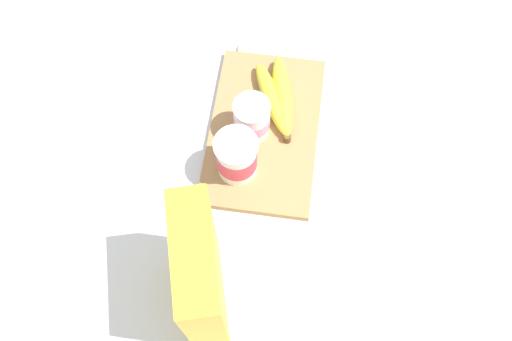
{
  "coord_description": "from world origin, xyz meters",
  "views": [
    {
      "loc": [
        -0.51,
        -0.05,
        0.94
      ],
      "look_at": [
        -0.11,
        0.0,
        0.07
      ],
      "focal_mm": 38.9,
      "sensor_mm": 36.0,
      "label": 1
    }
  ],
  "objects_px": {
    "yogurt_cup_front": "(237,157)",
    "yogurt_cup_back": "(252,119)",
    "banana_bunch": "(278,97)",
    "cutting_board": "(264,130)",
    "spoon": "(247,38)",
    "cereal_box": "(201,275)"
  },
  "relations": [
    {
      "from": "cutting_board",
      "to": "yogurt_cup_back",
      "type": "bearing_deg",
      "value": 106.51
    },
    {
      "from": "yogurt_cup_back",
      "to": "cereal_box",
      "type": "bearing_deg",
      "value": 174.47
    },
    {
      "from": "cutting_board",
      "to": "yogurt_cup_back",
      "type": "height_order",
      "value": "yogurt_cup_back"
    },
    {
      "from": "yogurt_cup_front",
      "to": "banana_bunch",
      "type": "height_order",
      "value": "yogurt_cup_front"
    },
    {
      "from": "cereal_box",
      "to": "yogurt_cup_front",
      "type": "height_order",
      "value": "cereal_box"
    },
    {
      "from": "yogurt_cup_front",
      "to": "spoon",
      "type": "xyz_separation_m",
      "value": [
        0.3,
        0.03,
        -0.06
      ]
    },
    {
      "from": "yogurt_cup_front",
      "to": "spoon",
      "type": "distance_m",
      "value": 0.31
    },
    {
      "from": "yogurt_cup_front",
      "to": "yogurt_cup_back",
      "type": "height_order",
      "value": "yogurt_cup_front"
    },
    {
      "from": "cereal_box",
      "to": "yogurt_cup_back",
      "type": "relative_size",
      "value": 3.18
    },
    {
      "from": "cutting_board",
      "to": "banana_bunch",
      "type": "bearing_deg",
      "value": -16.73
    },
    {
      "from": "cutting_board",
      "to": "yogurt_cup_back",
      "type": "distance_m",
      "value": 0.06
    },
    {
      "from": "yogurt_cup_front",
      "to": "yogurt_cup_back",
      "type": "relative_size",
      "value": 1.15
    },
    {
      "from": "yogurt_cup_front",
      "to": "yogurt_cup_back",
      "type": "distance_m",
      "value": 0.09
    },
    {
      "from": "cereal_box",
      "to": "banana_bunch",
      "type": "bearing_deg",
      "value": 153.37
    },
    {
      "from": "cereal_box",
      "to": "yogurt_cup_back",
      "type": "distance_m",
      "value": 0.32
    },
    {
      "from": "yogurt_cup_back",
      "to": "banana_bunch",
      "type": "relative_size",
      "value": 0.46
    },
    {
      "from": "yogurt_cup_back",
      "to": "spoon",
      "type": "distance_m",
      "value": 0.23
    },
    {
      "from": "banana_bunch",
      "to": "spoon",
      "type": "relative_size",
      "value": 1.36
    },
    {
      "from": "yogurt_cup_front",
      "to": "spoon",
      "type": "bearing_deg",
      "value": 4.92
    },
    {
      "from": "yogurt_cup_back",
      "to": "spoon",
      "type": "relative_size",
      "value": 0.63
    },
    {
      "from": "cereal_box",
      "to": "banana_bunch",
      "type": "relative_size",
      "value": 1.46
    },
    {
      "from": "yogurt_cup_back",
      "to": "yogurt_cup_front",
      "type": "bearing_deg",
      "value": 169.95
    }
  ]
}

